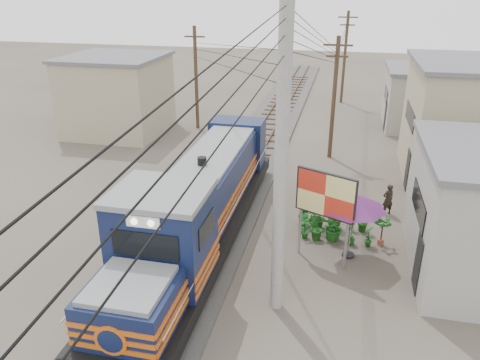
% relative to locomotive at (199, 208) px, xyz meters
% --- Properties ---
extents(ground, '(120.00, 120.00, 0.00)m').
position_rel_locomotive_xyz_m(ground, '(0.00, -2.49, -1.71)').
color(ground, '#473F35').
rests_on(ground, ground).
extents(ballast, '(3.60, 70.00, 0.16)m').
position_rel_locomotive_xyz_m(ballast, '(0.00, 7.51, -1.63)').
color(ballast, '#595651').
rests_on(ballast, ground).
extents(track, '(1.15, 70.00, 0.12)m').
position_rel_locomotive_xyz_m(track, '(0.00, 7.51, -1.45)').
color(track, '#51331E').
rests_on(track, ground).
extents(locomotive, '(2.90, 15.76, 3.91)m').
position_rel_locomotive_xyz_m(locomotive, '(0.00, 0.00, 0.00)').
color(locomotive, black).
rests_on(locomotive, ground).
extents(utility_pole_main, '(0.40, 0.40, 10.00)m').
position_rel_locomotive_xyz_m(utility_pole_main, '(3.50, -2.99, 3.29)').
color(utility_pole_main, '#9E9B93').
rests_on(utility_pole_main, ground).
extents(wooden_pole_mid, '(1.60, 0.24, 7.00)m').
position_rel_locomotive_xyz_m(wooden_pole_mid, '(4.50, 11.51, 1.97)').
color(wooden_pole_mid, '#4C3826').
rests_on(wooden_pole_mid, ground).
extents(wooden_pole_far, '(1.60, 0.24, 7.50)m').
position_rel_locomotive_xyz_m(wooden_pole_far, '(4.80, 25.51, 2.22)').
color(wooden_pole_far, '#4C3826').
rests_on(wooden_pole_far, ground).
extents(wooden_pole_left, '(1.60, 0.24, 7.00)m').
position_rel_locomotive_xyz_m(wooden_pole_left, '(-5.00, 15.51, 1.97)').
color(wooden_pole_left, '#4C3826').
rests_on(wooden_pole_left, ground).
extents(power_lines, '(9.65, 19.00, 3.30)m').
position_rel_locomotive_xyz_m(power_lines, '(-0.14, 6.00, 5.85)').
color(power_lines, black).
rests_on(power_lines, ground).
extents(shophouse_back, '(6.30, 6.30, 4.20)m').
position_rel_locomotive_xyz_m(shophouse_back, '(11.00, 19.51, 0.40)').
color(shophouse_back, gray).
rests_on(shophouse_back, ground).
extents(shophouse_left, '(6.30, 6.30, 5.20)m').
position_rel_locomotive_xyz_m(shophouse_left, '(-10.00, 13.51, 0.90)').
color(shophouse_left, tan).
rests_on(shophouse_left, ground).
extents(billboard, '(2.16, 1.07, 3.59)m').
position_rel_locomotive_xyz_m(billboard, '(4.74, 0.00, 0.94)').
color(billboard, '#99999E').
rests_on(billboard, ground).
extents(market_umbrella, '(2.78, 2.78, 2.66)m').
position_rel_locomotive_xyz_m(market_umbrella, '(5.75, 0.57, 0.63)').
color(market_umbrella, black).
rests_on(market_umbrella, ground).
extents(vendor, '(0.63, 0.56, 1.46)m').
position_rel_locomotive_xyz_m(vendor, '(7.38, 4.54, -0.98)').
color(vendor, black).
rests_on(vendor, ground).
extents(plant_nursery, '(3.24, 1.97, 1.12)m').
position_rel_locomotive_xyz_m(plant_nursery, '(4.90, 2.12, -1.19)').
color(plant_nursery, '#185117').
rests_on(plant_nursery, ground).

